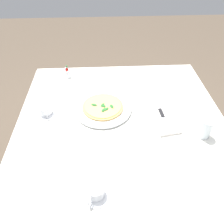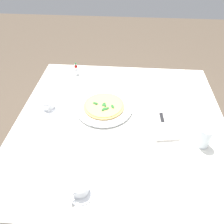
{
  "view_description": "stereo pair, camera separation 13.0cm",
  "coord_description": "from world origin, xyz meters",
  "px_view_note": "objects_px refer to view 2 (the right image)",
  "views": [
    {
      "loc": [
        0.92,
        -0.11,
        1.63
      ],
      "look_at": [
        -0.05,
        -0.05,
        0.76
      ],
      "focal_mm": 35.18,
      "sensor_mm": 36.0,
      "label": 1
    },
    {
      "loc": [
        0.92,
        0.02,
        1.63
      ],
      "look_at": [
        -0.05,
        -0.05,
        0.76
      ],
      "focal_mm": 35.18,
      "sensor_mm": 36.0,
      "label": 2
    }
  ],
  "objects_px": {
    "dinner_knife": "(163,124)",
    "pepper_shaker": "(76,68)",
    "coffee_cup_right_edge": "(80,189)",
    "pizza_plate": "(104,107)",
    "water_glass_back_corner": "(204,138)",
    "salt_shaker": "(77,72)",
    "pizza": "(104,106)",
    "napkin_folded": "(163,125)",
    "hot_sauce_bottle": "(76,69)",
    "coffee_cup_near_left": "(48,105)"
  },
  "relations": [
    {
      "from": "dinner_knife",
      "to": "pepper_shaker",
      "type": "relative_size",
      "value": 3.48
    },
    {
      "from": "coffee_cup_right_edge",
      "to": "pizza_plate",
      "type": "bearing_deg",
      "value": 175.55
    },
    {
      "from": "water_glass_back_corner",
      "to": "salt_shaker",
      "type": "bearing_deg",
      "value": -128.28
    },
    {
      "from": "pizza",
      "to": "napkin_folded",
      "type": "distance_m",
      "value": 0.37
    },
    {
      "from": "salt_shaker",
      "to": "pizza_plate",
      "type": "bearing_deg",
      "value": 33.07
    },
    {
      "from": "napkin_folded",
      "to": "hot_sauce_bottle",
      "type": "height_order",
      "value": "hot_sauce_bottle"
    },
    {
      "from": "pizza_plate",
      "to": "pepper_shaker",
      "type": "xyz_separation_m",
      "value": [
        -0.43,
        -0.26,
        0.01
      ]
    },
    {
      "from": "hot_sauce_bottle",
      "to": "pizza_plate",
      "type": "bearing_deg",
      "value": 32.23
    },
    {
      "from": "water_glass_back_corner",
      "to": "napkin_folded",
      "type": "bearing_deg",
      "value": -121.46
    },
    {
      "from": "salt_shaker",
      "to": "pizza",
      "type": "bearing_deg",
      "value": 33.05
    },
    {
      "from": "pizza_plate",
      "to": "hot_sauce_bottle",
      "type": "xyz_separation_m",
      "value": [
        -0.4,
        -0.25,
        0.02
      ]
    },
    {
      "from": "pizza_plate",
      "to": "pepper_shaker",
      "type": "height_order",
      "value": "pepper_shaker"
    },
    {
      "from": "coffee_cup_near_left",
      "to": "hot_sauce_bottle",
      "type": "relative_size",
      "value": 1.57
    },
    {
      "from": "hot_sauce_bottle",
      "to": "pizza",
      "type": "bearing_deg",
      "value": 32.22
    },
    {
      "from": "coffee_cup_right_edge",
      "to": "water_glass_back_corner",
      "type": "bearing_deg",
      "value": 118.22
    },
    {
      "from": "dinner_knife",
      "to": "pepper_shaker",
      "type": "xyz_separation_m",
      "value": [
        -0.56,
        -0.61,
        0.0
      ]
    },
    {
      "from": "coffee_cup_near_left",
      "to": "pepper_shaker",
      "type": "height_order",
      "value": "coffee_cup_near_left"
    },
    {
      "from": "dinner_knife",
      "to": "pizza_plate",
      "type": "bearing_deg",
      "value": -113.85
    },
    {
      "from": "hot_sauce_bottle",
      "to": "pepper_shaker",
      "type": "relative_size",
      "value": 1.48
    },
    {
      "from": "pizza_plate",
      "to": "pepper_shaker",
      "type": "distance_m",
      "value": 0.5
    },
    {
      "from": "coffee_cup_near_left",
      "to": "water_glass_back_corner",
      "type": "height_order",
      "value": "water_glass_back_corner"
    },
    {
      "from": "coffee_cup_right_edge",
      "to": "salt_shaker",
      "type": "bearing_deg",
      "value": -167.82
    },
    {
      "from": "pepper_shaker",
      "to": "coffee_cup_near_left",
      "type": "bearing_deg",
      "value": -10.01
    },
    {
      "from": "pizza_plate",
      "to": "salt_shaker",
      "type": "distance_m",
      "value": 0.44
    },
    {
      "from": "water_glass_back_corner",
      "to": "dinner_knife",
      "type": "xyz_separation_m",
      "value": [
        -0.11,
        -0.19,
        -0.03
      ]
    },
    {
      "from": "pizza_plate",
      "to": "water_glass_back_corner",
      "type": "bearing_deg",
      "value": 65.71
    },
    {
      "from": "coffee_cup_right_edge",
      "to": "water_glass_back_corner",
      "type": "xyz_separation_m",
      "value": [
        -0.31,
        0.58,
        0.02
      ]
    },
    {
      "from": "napkin_folded",
      "to": "coffee_cup_right_edge",
      "type": "bearing_deg",
      "value": -51.99
    },
    {
      "from": "pizza_plate",
      "to": "dinner_knife",
      "type": "relative_size",
      "value": 1.78
    },
    {
      "from": "pizza",
      "to": "salt_shaker",
      "type": "relative_size",
      "value": 4.42
    },
    {
      "from": "pizza_plate",
      "to": "coffee_cup_right_edge",
      "type": "height_order",
      "value": "coffee_cup_right_edge"
    },
    {
      "from": "pizza_plate",
      "to": "coffee_cup_near_left",
      "type": "xyz_separation_m",
      "value": [
        0.02,
        -0.34,
        0.02
      ]
    },
    {
      "from": "coffee_cup_right_edge",
      "to": "salt_shaker",
      "type": "distance_m",
      "value": 0.95
    },
    {
      "from": "pizza",
      "to": "hot_sauce_bottle",
      "type": "height_order",
      "value": "hot_sauce_bottle"
    },
    {
      "from": "salt_shaker",
      "to": "pepper_shaker",
      "type": "xyz_separation_m",
      "value": [
        -0.06,
        -0.02,
        0.0
      ]
    },
    {
      "from": "coffee_cup_near_left",
      "to": "water_glass_back_corner",
      "type": "xyz_separation_m",
      "value": [
        0.22,
        0.88,
        0.02
      ]
    },
    {
      "from": "water_glass_back_corner",
      "to": "pizza",
      "type": "bearing_deg",
      "value": -114.26
    },
    {
      "from": "pizza",
      "to": "coffee_cup_near_left",
      "type": "distance_m",
      "value": 0.34
    },
    {
      "from": "pepper_shaker",
      "to": "hot_sauce_bottle",
      "type": "bearing_deg",
      "value": 19.65
    },
    {
      "from": "pizza_plate",
      "to": "coffee_cup_right_edge",
      "type": "distance_m",
      "value": 0.55
    },
    {
      "from": "coffee_cup_near_left",
      "to": "napkin_folded",
      "type": "relative_size",
      "value": 0.54
    },
    {
      "from": "coffee_cup_right_edge",
      "to": "napkin_folded",
      "type": "relative_size",
      "value": 0.54
    },
    {
      "from": "pizza",
      "to": "pepper_shaker",
      "type": "height_order",
      "value": "pepper_shaker"
    },
    {
      "from": "pizza",
      "to": "water_glass_back_corner",
      "type": "relative_size",
      "value": 2.22
    },
    {
      "from": "pizza_plate",
      "to": "pizza",
      "type": "height_order",
      "value": "pizza"
    },
    {
      "from": "coffee_cup_near_left",
      "to": "dinner_knife",
      "type": "distance_m",
      "value": 0.7
    },
    {
      "from": "dinner_knife",
      "to": "hot_sauce_bottle",
      "type": "xyz_separation_m",
      "value": [
        -0.53,
        -0.6,
        0.01
      ]
    },
    {
      "from": "coffee_cup_near_left",
      "to": "hot_sauce_bottle",
      "type": "bearing_deg",
      "value": 168.03
    },
    {
      "from": "pizza",
      "to": "coffee_cup_right_edge",
      "type": "distance_m",
      "value": 0.55
    },
    {
      "from": "water_glass_back_corner",
      "to": "hot_sauce_bottle",
      "type": "distance_m",
      "value": 1.02
    }
  ]
}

